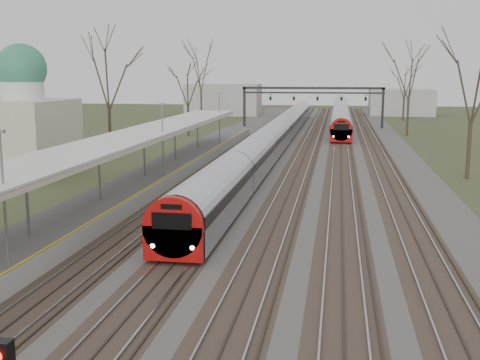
# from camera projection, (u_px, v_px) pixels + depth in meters

# --- Properties ---
(track_bed) EXTENTS (24.00, 160.00, 0.22)m
(track_bed) POSITION_uv_depth(u_px,v_px,m) (299.00, 153.00, 60.87)
(track_bed) COLOR #474442
(track_bed) RESTS_ON ground
(platform) EXTENTS (3.50, 69.00, 1.00)m
(platform) POSITION_uv_depth(u_px,v_px,m) (160.00, 175.00, 45.27)
(platform) COLOR #9E9B93
(platform) RESTS_ON ground
(canopy) EXTENTS (4.10, 50.00, 3.11)m
(canopy) POSITION_uv_depth(u_px,v_px,m) (139.00, 135.00, 40.28)
(canopy) COLOR slate
(canopy) RESTS_ON platform
(dome_building) EXTENTS (10.00, 8.00, 10.30)m
(dome_building) POSITION_uv_depth(u_px,v_px,m) (5.00, 129.00, 47.20)
(dome_building) COLOR beige
(dome_building) RESTS_ON ground
(signal_gantry) EXTENTS (21.00, 0.59, 6.08)m
(signal_gantry) POSITION_uv_depth(u_px,v_px,m) (313.00, 95.00, 89.15)
(signal_gantry) COLOR black
(signal_gantry) RESTS_ON ground
(tree_west_far) EXTENTS (5.50, 5.50, 11.33)m
(tree_west_far) POSITION_uv_depth(u_px,v_px,m) (108.00, 74.00, 55.42)
(tree_west_far) COLOR #2D231C
(tree_west_far) RESTS_ON ground
(tree_east_far) EXTENTS (5.00, 5.00, 10.30)m
(tree_east_far) POSITION_uv_depth(u_px,v_px,m) (473.00, 84.00, 44.79)
(tree_east_far) COLOR #2D231C
(tree_east_far) RESTS_ON ground
(train_near) EXTENTS (2.62, 90.21, 3.05)m
(train_near) POSITION_uv_depth(u_px,v_px,m) (279.00, 132.00, 68.41)
(train_near) COLOR #B5B8C0
(train_near) RESTS_ON ground
(train_far) EXTENTS (2.62, 75.21, 3.05)m
(train_far) POSITION_uv_depth(u_px,v_px,m) (341.00, 112.00, 104.52)
(train_far) COLOR #B5B8C0
(train_far) RESTS_ON ground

